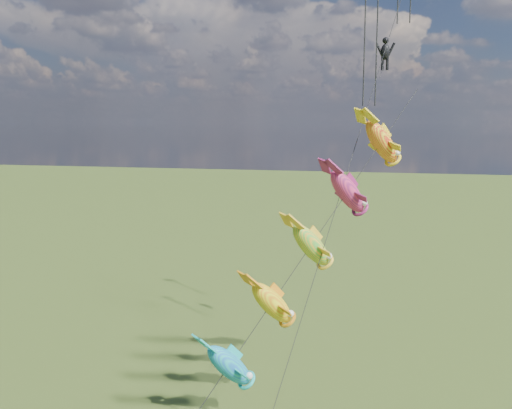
# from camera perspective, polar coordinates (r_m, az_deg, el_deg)

# --- Properties ---
(fish_windsock_rig) EXTENTS (10.43, 12.24, 16.38)m
(fish_windsock_rig) POSITION_cam_1_polar(r_m,az_deg,el_deg) (25.78, 5.50, -4.14)
(fish_windsock_rig) COLOR #503C29
(fish_windsock_rig) RESTS_ON ground
(parafoil_rig) EXTENTS (6.08, 16.79, 27.86)m
(parafoil_rig) POSITION_cam_1_polar(r_m,az_deg,el_deg) (32.83, 12.67, 16.38)
(parafoil_rig) COLOR #503C29
(parafoil_rig) RESTS_ON ground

